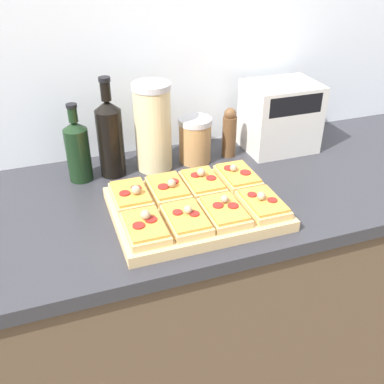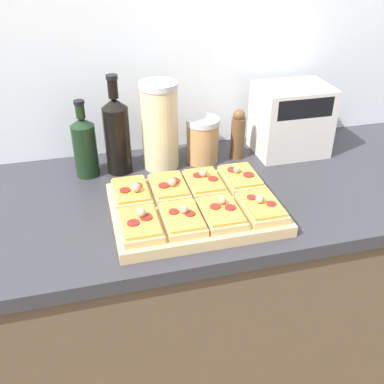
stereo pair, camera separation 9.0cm
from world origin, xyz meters
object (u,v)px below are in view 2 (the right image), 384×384
at_px(grain_jar_tall, 160,126).
at_px(grain_jar_short, 203,140).
at_px(cutting_board, 195,209).
at_px(olive_oil_bottle, 85,146).
at_px(pepper_mill, 238,134).
at_px(wine_bottle, 117,134).
at_px(toaster_oven, 291,120).

relative_size(grain_jar_tall, grain_jar_short, 1.86).
distance_m(cutting_board, olive_oil_bottle, 0.41).
distance_m(olive_oil_bottle, grain_jar_tall, 0.24).
xyz_separation_m(olive_oil_bottle, grain_jar_short, (0.38, -0.00, -0.02)).
height_order(grain_jar_tall, grain_jar_short, grain_jar_tall).
bearing_deg(grain_jar_tall, olive_oil_bottle, 180.00).
distance_m(cutting_board, pepper_mill, 0.38).
relative_size(cutting_board, wine_bottle, 1.44).
bearing_deg(pepper_mill, wine_bottle, -180.00).
distance_m(wine_bottle, grain_jar_tall, 0.14).
bearing_deg(olive_oil_bottle, wine_bottle, -0.00).
bearing_deg(olive_oil_bottle, grain_jar_tall, -0.00).
distance_m(cutting_board, grain_jar_tall, 0.33).
relative_size(wine_bottle, toaster_oven, 1.20).
bearing_deg(grain_jar_tall, toaster_oven, -0.11).
xyz_separation_m(olive_oil_bottle, toaster_oven, (0.68, -0.00, 0.02)).
xyz_separation_m(wine_bottle, grain_jar_short, (0.27, -0.00, -0.05)).
xyz_separation_m(olive_oil_bottle, wine_bottle, (0.10, -0.00, 0.03)).
bearing_deg(toaster_oven, cutting_board, -144.21).
distance_m(olive_oil_bottle, toaster_oven, 0.68).
distance_m(grain_jar_short, toaster_oven, 0.31).
bearing_deg(toaster_oven, grain_jar_short, 179.84).
height_order(wine_bottle, grain_jar_short, wine_bottle).
bearing_deg(cutting_board, wine_bottle, 119.50).
height_order(olive_oil_bottle, grain_jar_tall, grain_jar_tall).
height_order(wine_bottle, pepper_mill, wine_bottle).
relative_size(olive_oil_bottle, toaster_oven, 0.94).
bearing_deg(pepper_mill, grain_jar_tall, -180.00).
bearing_deg(cutting_board, grain_jar_short, 70.66).
bearing_deg(toaster_oven, wine_bottle, 179.92).
bearing_deg(olive_oil_bottle, grain_jar_short, -0.00).
bearing_deg(grain_jar_tall, grain_jar_short, -0.00).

